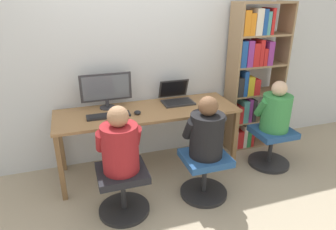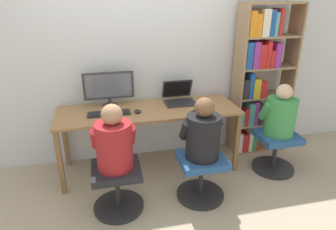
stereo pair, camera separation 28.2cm
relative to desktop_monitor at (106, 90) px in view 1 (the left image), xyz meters
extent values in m
plane|color=tan|center=(0.41, -0.53, -0.98)|extent=(14.00, 14.00, 0.00)
cube|color=silver|center=(0.41, 0.19, 0.32)|extent=(10.00, 0.05, 2.60)
cube|color=olive|center=(0.41, -0.20, -0.23)|extent=(2.02, 0.66, 0.03)
cube|color=brown|center=(-0.56, -0.49, -0.61)|extent=(0.05, 0.05, 0.73)
cube|color=brown|center=(1.38, -0.49, -0.61)|extent=(0.05, 0.05, 0.73)
cube|color=brown|center=(-0.56, 0.09, -0.61)|extent=(0.05, 0.05, 0.73)
cube|color=brown|center=(1.38, 0.09, -0.61)|extent=(0.05, 0.05, 0.73)
cylinder|color=#333338|center=(0.00, 0.00, -0.21)|extent=(0.18, 0.18, 0.01)
cylinder|color=#333338|center=(0.00, 0.00, -0.16)|extent=(0.04, 0.04, 0.08)
cube|color=#333338|center=(0.00, 0.00, 0.03)|extent=(0.56, 0.02, 0.31)
cube|color=slate|center=(0.00, -0.01, 0.03)|extent=(0.51, 0.01, 0.26)
cube|color=#2D2D30|center=(0.81, -0.11, -0.21)|extent=(0.36, 0.24, 0.02)
cube|color=black|center=(0.81, -0.11, -0.20)|extent=(0.32, 0.19, 0.00)
cube|color=#2D2D30|center=(0.81, 0.06, -0.08)|extent=(0.36, 0.09, 0.23)
cube|color=black|center=(0.81, 0.05, -0.09)|extent=(0.32, 0.08, 0.19)
cube|color=#232326|center=(-0.03, -0.25, -0.21)|extent=(0.45, 0.14, 0.02)
cube|color=black|center=(-0.03, -0.25, -0.19)|extent=(0.42, 0.11, 0.00)
ellipsoid|color=black|center=(0.28, -0.28, -0.20)|extent=(0.07, 0.09, 0.03)
cylinder|color=#262628|center=(-0.01, -0.86, -0.96)|extent=(0.49, 0.49, 0.04)
cylinder|color=#262628|center=(-0.01, -0.86, -0.76)|extent=(0.05, 0.05, 0.37)
cube|color=black|center=(-0.01, -0.86, -0.54)|extent=(0.45, 0.42, 0.07)
cylinder|color=#262628|center=(0.83, -0.86, -0.96)|extent=(0.49, 0.49, 0.04)
cylinder|color=#262628|center=(0.83, -0.86, -0.76)|extent=(0.05, 0.05, 0.37)
cube|color=#234C84|center=(0.83, -0.86, -0.54)|extent=(0.45, 0.42, 0.07)
cylinder|color=maroon|center=(-0.01, -0.86, -0.28)|extent=(0.33, 0.33, 0.45)
sphere|color=#A87A56|center=(-0.01, -0.86, 0.03)|extent=(0.19, 0.19, 0.19)
cylinder|color=maroon|center=(-0.17, -0.79, -0.22)|extent=(0.09, 0.21, 0.26)
cylinder|color=maroon|center=(0.15, -0.79, -0.22)|extent=(0.09, 0.21, 0.26)
cylinder|color=black|center=(0.83, -0.86, -0.28)|extent=(0.33, 0.33, 0.44)
sphere|color=brown|center=(0.83, -0.86, 0.02)|extent=(0.19, 0.19, 0.19)
cylinder|color=black|center=(0.68, -0.79, -0.22)|extent=(0.09, 0.20, 0.25)
cylinder|color=black|center=(0.99, -0.79, -0.22)|extent=(0.09, 0.20, 0.25)
cube|color=#997A56|center=(1.55, -0.03, -0.04)|extent=(0.02, 0.30, 1.87)
cube|color=#997A56|center=(2.25, -0.03, -0.04)|extent=(0.02, 0.30, 1.87)
cube|color=#997A56|center=(1.90, -0.03, -0.96)|extent=(0.67, 0.29, 0.02)
cube|color=#997A56|center=(1.90, -0.03, -0.59)|extent=(0.67, 0.29, 0.02)
cube|color=#997A56|center=(1.90, -0.03, -0.22)|extent=(0.67, 0.29, 0.02)
cube|color=#997A56|center=(1.90, -0.03, 0.15)|extent=(0.67, 0.29, 0.02)
cube|color=#997A56|center=(1.90, -0.03, 0.52)|extent=(0.67, 0.29, 0.02)
cube|color=#997A56|center=(1.90, -0.03, 0.89)|extent=(0.67, 0.29, 0.02)
cube|color=silver|center=(1.61, -0.04, -0.82)|extent=(0.06, 0.25, 0.26)
cube|color=red|center=(1.68, -0.05, -0.83)|extent=(0.09, 0.25, 0.24)
cube|color=silver|center=(1.76, -0.07, -0.80)|extent=(0.05, 0.20, 0.31)
cube|color=#2D8C47|center=(1.81, -0.08, -0.84)|extent=(0.06, 0.18, 0.21)
cube|color=red|center=(1.87, -0.06, -0.81)|extent=(0.04, 0.21, 0.29)
cube|color=teal|center=(1.60, -0.06, -0.48)|extent=(0.05, 0.22, 0.20)
cube|color=red|center=(1.66, -0.07, -0.47)|extent=(0.05, 0.19, 0.23)
cube|color=teal|center=(1.72, -0.07, -0.44)|extent=(0.08, 0.21, 0.29)
cube|color=#8C338C|center=(1.79, -0.08, -0.42)|extent=(0.05, 0.19, 0.31)
cube|color=#262628|center=(1.85, -0.06, -0.43)|extent=(0.05, 0.21, 0.29)
cube|color=#262628|center=(1.61, -0.08, -0.09)|extent=(0.08, 0.18, 0.24)
cube|color=#1E4C9E|center=(1.68, -0.07, -0.05)|extent=(0.05, 0.20, 0.31)
cube|color=gold|center=(1.75, -0.07, -0.09)|extent=(0.09, 0.20, 0.24)
cube|color=red|center=(1.84, -0.05, -0.11)|extent=(0.08, 0.24, 0.20)
cube|color=#1E4C9E|center=(1.61, -0.05, 0.31)|extent=(0.08, 0.23, 0.31)
cube|color=#8C338C|center=(1.70, -0.09, 0.31)|extent=(0.08, 0.16, 0.31)
cube|color=red|center=(1.78, -0.07, 0.30)|extent=(0.08, 0.19, 0.28)
cube|color=red|center=(1.85, -0.06, 0.31)|extent=(0.05, 0.23, 0.31)
cube|color=red|center=(1.91, -0.06, 0.26)|extent=(0.05, 0.22, 0.21)
cube|color=#8C338C|center=(1.98, -0.08, 0.30)|extent=(0.08, 0.18, 0.29)
cube|color=orange|center=(1.61, -0.06, 0.67)|extent=(0.08, 0.22, 0.28)
cube|color=orange|center=(1.69, -0.05, 0.65)|extent=(0.07, 0.25, 0.25)
cube|color=silver|center=(1.77, -0.08, 0.68)|extent=(0.09, 0.18, 0.30)
cube|color=#1E4C9E|center=(1.85, -0.09, 0.67)|extent=(0.05, 0.17, 0.29)
cube|color=teal|center=(1.90, -0.05, 0.66)|extent=(0.05, 0.25, 0.26)
cube|color=red|center=(1.96, -0.05, 0.68)|extent=(0.04, 0.24, 0.30)
cube|color=#B2B2B7|center=(1.95, -0.12, 0.91)|extent=(0.05, 0.03, 0.02)
cylinder|color=#262628|center=(1.85, -0.57, -0.96)|extent=(0.49, 0.49, 0.04)
cylinder|color=#262628|center=(1.85, -0.57, -0.76)|extent=(0.05, 0.05, 0.37)
cube|color=#234C84|center=(1.85, -0.57, -0.54)|extent=(0.45, 0.42, 0.07)
cylinder|color=#388C47|center=(1.85, -0.57, -0.29)|extent=(0.33, 0.33, 0.43)
sphere|color=beige|center=(1.85, -0.57, 0.00)|extent=(0.17, 0.17, 0.17)
cylinder|color=#388C47|center=(1.69, -0.50, -0.23)|extent=(0.09, 0.20, 0.25)
cylinder|color=#388C47|center=(2.00, -0.50, -0.23)|extent=(0.09, 0.20, 0.25)
camera|label=1|loc=(-0.34, -3.21, 1.02)|focal=32.00mm
camera|label=2|loc=(-0.07, -3.29, 1.02)|focal=32.00mm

